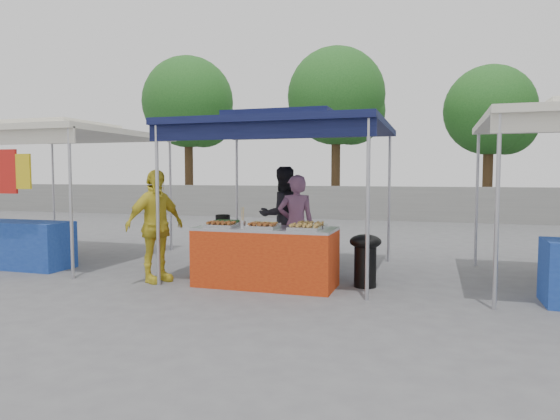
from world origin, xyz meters
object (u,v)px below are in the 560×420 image
(vendor_woman, at_px, (296,225))
(helper_man, at_px, (282,216))
(vendor_table, at_px, (265,257))
(wok_burner, at_px, (365,256))
(cooking_pot, at_px, (223,219))
(customer_person, at_px, (155,226))

(vendor_woman, relative_size, helper_man, 0.92)
(vendor_table, bearing_deg, vendor_woman, 79.10)
(wok_burner, xyz_separation_m, vendor_woman, (-1.19, 0.59, 0.35))
(wok_burner, relative_size, vendor_woman, 0.47)
(vendor_woman, distance_m, helper_man, 0.95)
(cooking_pot, relative_size, wok_burner, 0.29)
(vendor_table, relative_size, vendor_woman, 1.25)
(vendor_table, bearing_deg, helper_man, 99.26)
(wok_burner, bearing_deg, cooking_pot, -163.96)
(vendor_woman, bearing_deg, cooking_pot, 8.55)
(vendor_woman, bearing_deg, helper_man, -82.27)
(wok_burner, bearing_deg, vendor_table, -149.21)
(cooking_pot, bearing_deg, wok_burner, 0.31)
(wok_burner, xyz_separation_m, customer_person, (-3.03, -0.58, 0.39))
(vendor_woman, bearing_deg, wok_burner, 130.98)
(vendor_table, distance_m, wok_burner, 1.42)
(vendor_woman, relative_size, customer_person, 0.95)
(wok_burner, bearing_deg, customer_person, -153.36)
(customer_person, bearing_deg, cooking_pot, -32.22)
(helper_man, relative_size, customer_person, 1.04)
(cooking_pot, height_order, customer_person, customer_person)
(cooking_pot, relative_size, customer_person, 0.13)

